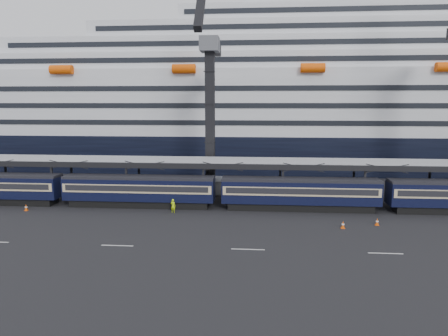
% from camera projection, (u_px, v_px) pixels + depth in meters
% --- Properties ---
extents(ground, '(260.00, 260.00, 0.00)m').
position_uv_depth(ground, '(394.00, 239.00, 38.52)').
color(ground, black).
rests_on(ground, ground).
extents(train, '(133.05, 3.00, 4.05)m').
position_uv_depth(train, '(328.00, 193.00, 48.37)').
color(train, black).
rests_on(train, ground).
extents(canopy, '(130.00, 6.25, 5.53)m').
position_uv_depth(canopy, '(360.00, 163.00, 51.45)').
color(canopy, gray).
rests_on(canopy, ground).
extents(cruise_ship, '(214.09, 28.84, 34.00)m').
position_uv_depth(cruise_ship, '(317.00, 106.00, 81.86)').
color(cruise_ship, black).
rests_on(cruise_ship, ground).
extents(crane_dark_near, '(4.50, 17.75, 35.08)m').
position_uv_depth(crane_dark_near, '(210.00, 110.00, 56.48)').
color(crane_dark_near, '#4F5157').
rests_on(crane_dark_near, ground).
extents(worker, '(0.69, 0.54, 1.66)m').
position_uv_depth(worker, '(173.00, 206.00, 47.60)').
color(worker, '#C1F10C').
rests_on(worker, ground).
extents(traffic_cone_b, '(0.41, 0.41, 0.81)m').
position_uv_depth(traffic_cone_b, '(26.00, 207.00, 48.54)').
color(traffic_cone_b, '#E44D07').
rests_on(traffic_cone_b, ground).
extents(traffic_cone_c, '(0.41, 0.41, 0.83)m').
position_uv_depth(traffic_cone_c, '(343.00, 225.00, 41.65)').
color(traffic_cone_c, '#E44D07').
rests_on(traffic_cone_c, ground).
extents(traffic_cone_d, '(0.40, 0.40, 0.80)m').
position_uv_depth(traffic_cone_d, '(377.00, 222.00, 42.70)').
color(traffic_cone_d, '#E44D07').
rests_on(traffic_cone_d, ground).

